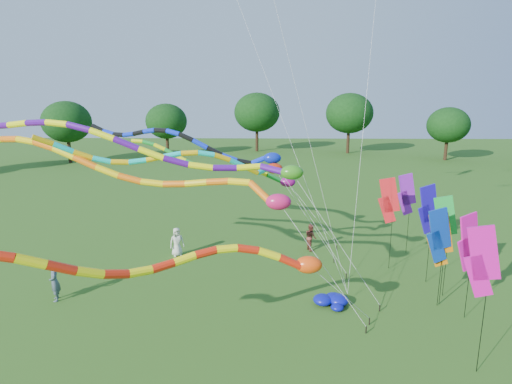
{
  "coord_description": "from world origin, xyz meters",
  "views": [
    {
      "loc": [
        -1.24,
        -14.14,
        9.15
      ],
      "look_at": [
        -1.72,
        5.14,
        4.8
      ],
      "focal_mm": 30.0,
      "sensor_mm": 36.0,
      "label": 1
    }
  ],
  "objects_px": {
    "tube_kite_orange": "(160,176)",
    "blue_nylon_heap": "(337,305)",
    "person_b": "(55,281)",
    "tube_kite_red": "(206,262)",
    "person_c": "(311,237)",
    "person_a": "(177,242)"
  },
  "relations": [
    {
      "from": "tube_kite_orange",
      "to": "blue_nylon_heap",
      "type": "relative_size",
      "value": 10.24
    },
    {
      "from": "person_b",
      "to": "tube_kite_orange",
      "type": "bearing_deg",
      "value": 59.19
    },
    {
      "from": "tube_kite_orange",
      "to": "blue_nylon_heap",
      "type": "height_order",
      "value": "tube_kite_orange"
    },
    {
      "from": "tube_kite_red",
      "to": "person_b",
      "type": "xyz_separation_m",
      "value": [
        -7.55,
        4.23,
        -2.72
      ]
    },
    {
      "from": "person_b",
      "to": "person_c",
      "type": "bearing_deg",
      "value": 93.33
    },
    {
      "from": "tube_kite_red",
      "to": "person_c",
      "type": "height_order",
      "value": "tube_kite_red"
    },
    {
      "from": "blue_nylon_heap",
      "to": "tube_kite_red",
      "type": "bearing_deg",
      "value": -144.51
    },
    {
      "from": "blue_nylon_heap",
      "to": "tube_kite_orange",
      "type": "bearing_deg",
      "value": 179.12
    },
    {
      "from": "person_b",
      "to": "person_a",
      "type": "bearing_deg",
      "value": 116.42
    },
    {
      "from": "person_c",
      "to": "person_b",
      "type": "bearing_deg",
      "value": 101.41
    },
    {
      "from": "blue_nylon_heap",
      "to": "person_c",
      "type": "height_order",
      "value": "person_c"
    },
    {
      "from": "blue_nylon_heap",
      "to": "person_b",
      "type": "distance_m",
      "value": 12.73
    },
    {
      "from": "person_c",
      "to": "person_a",
      "type": "bearing_deg",
      "value": 80.72
    },
    {
      "from": "person_a",
      "to": "person_c",
      "type": "bearing_deg",
      "value": -16.11
    },
    {
      "from": "person_c",
      "to": "tube_kite_red",
      "type": "bearing_deg",
      "value": 139.04
    },
    {
      "from": "blue_nylon_heap",
      "to": "person_a",
      "type": "xyz_separation_m",
      "value": [
        -8.29,
        6.26,
        0.64
      ]
    },
    {
      "from": "tube_kite_red",
      "to": "tube_kite_orange",
      "type": "height_order",
      "value": "tube_kite_orange"
    },
    {
      "from": "blue_nylon_heap",
      "to": "person_b",
      "type": "height_order",
      "value": "person_b"
    },
    {
      "from": "tube_kite_orange",
      "to": "person_c",
      "type": "distance_m",
      "value": 11.41
    },
    {
      "from": "tube_kite_red",
      "to": "person_a",
      "type": "height_order",
      "value": "tube_kite_red"
    },
    {
      "from": "person_a",
      "to": "person_c",
      "type": "distance_m",
      "value": 7.98
    },
    {
      "from": "tube_kite_red",
      "to": "person_b",
      "type": "height_order",
      "value": "tube_kite_red"
    }
  ]
}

